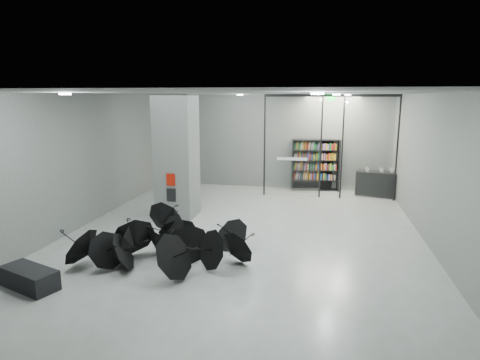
% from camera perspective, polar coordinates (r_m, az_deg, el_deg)
% --- Properties ---
extents(room, '(14.00, 14.02, 4.01)m').
position_cam_1_polar(room, '(10.84, 0.01, 5.86)').
color(room, gray).
rests_on(room, ground).
extents(column, '(1.20, 1.20, 4.00)m').
position_cam_1_polar(column, '(13.53, -8.78, 3.27)').
color(column, slate).
rests_on(column, ground).
extents(fire_cabinet, '(0.28, 0.04, 0.38)m').
position_cam_1_polar(fire_cabinet, '(13.07, -9.61, 0.06)').
color(fire_cabinet, '#A50A07').
rests_on(fire_cabinet, column).
extents(info_panel, '(0.30, 0.03, 0.42)m').
position_cam_1_polar(info_panel, '(13.17, -9.54, -2.07)').
color(info_panel, black).
rests_on(info_panel, column).
extents(exit_sign, '(0.30, 0.06, 0.15)m').
position_cam_1_polar(exit_sign, '(15.88, 12.56, 10.94)').
color(exit_sign, '#0CE533').
rests_on(exit_sign, room).
extents(glass_partition, '(5.06, 0.08, 4.00)m').
position_cam_1_polar(glass_partition, '(16.17, 12.26, 5.14)').
color(glass_partition, silver).
rests_on(glass_partition, ground).
extents(bench, '(1.42, 0.97, 0.42)m').
position_cam_1_polar(bench, '(9.81, -27.24, -12.02)').
color(bench, black).
rests_on(bench, ground).
extents(bookshelf, '(2.00, 0.65, 2.16)m').
position_cam_1_polar(bookshelf, '(17.56, 10.44, 2.08)').
color(bookshelf, black).
rests_on(bookshelf, ground).
extents(shop_counter, '(1.75, 1.01, 0.99)m').
position_cam_1_polar(shop_counter, '(17.20, 18.61, -0.53)').
color(shop_counter, black).
rests_on(shop_counter, ground).
extents(umbrella_cluster, '(4.54, 3.73, 1.30)m').
position_cam_1_polar(umbrella_cluster, '(10.28, -10.79, -9.21)').
color(umbrella_cluster, black).
rests_on(umbrella_cluster, ground).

